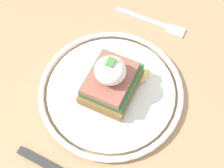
% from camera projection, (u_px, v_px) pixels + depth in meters
% --- Properties ---
extents(dining_table, '(1.00, 0.73, 0.77)m').
position_uv_depth(dining_table, '(115.00, 113.00, 0.67)').
color(dining_table, tan).
rests_on(dining_table, ground_plane).
extents(plate, '(0.25, 0.25, 0.02)m').
position_uv_depth(plate, '(112.00, 91.00, 0.54)').
color(plate, silver).
rests_on(plate, dining_table).
extents(sandwich, '(0.12, 0.09, 0.09)m').
position_uv_depth(sandwich, '(112.00, 80.00, 0.51)').
color(sandwich, olive).
rests_on(sandwich, plate).
extents(fork, '(0.02, 0.15, 0.00)m').
position_uv_depth(fork, '(153.00, 23.00, 0.62)').
color(fork, silver).
rests_on(fork, dining_table).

